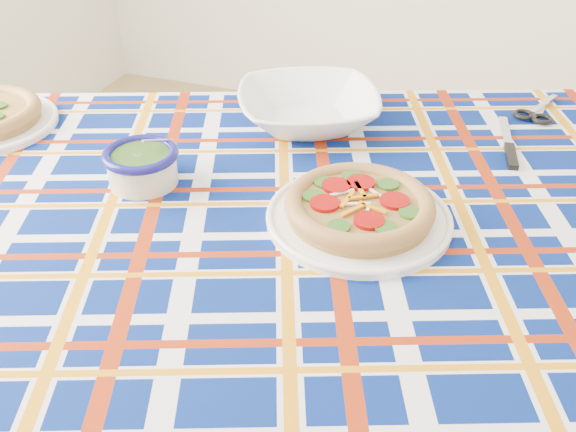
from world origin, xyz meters
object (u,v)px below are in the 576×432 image
at_px(serving_bowl, 308,108).
at_px(dining_table, 242,257).
at_px(main_focaccia_plate, 360,206).
at_px(pesto_bowl, 142,163).

bearing_deg(serving_bowl, dining_table, -88.70).
bearing_deg(main_focaccia_plate, pesto_bowl, -178.26).
relative_size(dining_table, serving_bowl, 6.52).
relative_size(main_focaccia_plate, pesto_bowl, 2.32).
bearing_deg(dining_table, main_focaccia_plate, -3.05).
bearing_deg(serving_bowl, pesto_bowl, -121.49).
relative_size(pesto_bowl, serving_bowl, 0.46).
distance_m(main_focaccia_plate, pesto_bowl, 0.38).
xyz_separation_m(main_focaccia_plate, pesto_bowl, (-0.38, -0.01, 0.01)).
distance_m(main_focaccia_plate, serving_bowl, 0.36).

